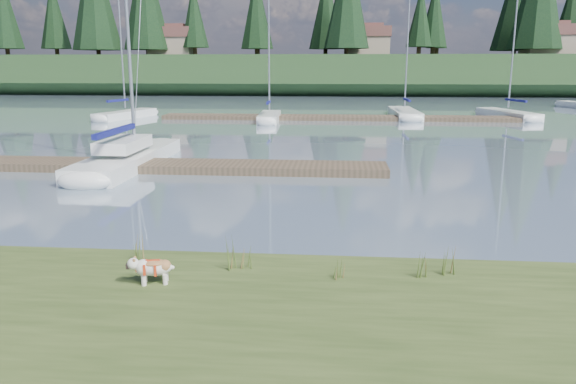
# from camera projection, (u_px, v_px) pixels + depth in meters

# --- Properties ---
(ground) EXTENTS (200.00, 200.00, 0.00)m
(ground) POSITION_uv_depth(u_px,v_px,m) (310.00, 119.00, 41.82)
(ground) COLOR #7A8EA2
(ground) RESTS_ON ground
(ridge) EXTENTS (200.00, 20.00, 5.00)m
(ridge) POSITION_uv_depth(u_px,v_px,m) (325.00, 75.00, 83.02)
(ridge) COLOR #1D3419
(ridge) RESTS_ON ground
(bulldog) EXTENTS (0.79, 0.42, 0.46)m
(bulldog) POSITION_uv_depth(u_px,v_px,m) (153.00, 267.00, 9.52)
(bulldog) COLOR silver
(bulldog) RESTS_ON bank
(sailboat_main) EXTENTS (1.97, 9.54, 13.62)m
(sailboat_main) POSITION_uv_depth(u_px,v_px,m) (135.00, 153.00, 23.23)
(sailboat_main) COLOR white
(sailboat_main) RESTS_ON ground
(dock_near) EXTENTS (16.00, 2.00, 0.30)m
(dock_near) POSITION_uv_depth(u_px,v_px,m) (179.00, 166.00, 21.74)
(dock_near) COLOR #4C3D2C
(dock_near) RESTS_ON ground
(dock_far) EXTENTS (26.00, 2.20, 0.30)m
(dock_far) POSITION_uv_depth(u_px,v_px,m) (337.00, 118.00, 41.61)
(dock_far) COLOR #4C3D2C
(dock_far) RESTS_ON ground
(sailboat_bg_0) EXTENTS (3.12, 7.37, 10.58)m
(sailboat_bg_0) POSITION_uv_depth(u_px,v_px,m) (131.00, 113.00, 43.19)
(sailboat_bg_0) COLOR white
(sailboat_bg_0) RESTS_ON ground
(sailboat_bg_2) EXTENTS (1.68, 6.82, 10.28)m
(sailboat_bg_2) POSITION_uv_depth(u_px,v_px,m) (270.00, 116.00, 41.12)
(sailboat_bg_2) COLOR white
(sailboat_bg_2) RESTS_ON ground
(sailboat_bg_3) EXTENTS (1.94, 8.89, 12.91)m
(sailboat_bg_3) POSITION_uv_depth(u_px,v_px,m) (403.00, 112.00, 44.50)
(sailboat_bg_3) COLOR white
(sailboat_bg_3) RESTS_ON ground
(sailboat_bg_4) EXTENTS (3.46, 8.12, 11.76)m
(sailboat_bg_4) POSITION_uv_depth(u_px,v_px,m) (503.00, 113.00, 43.57)
(sailboat_bg_4) COLOR white
(sailboat_bg_4) RESTS_ON ground
(weed_0) EXTENTS (0.17, 0.14, 0.72)m
(weed_0) POSITION_uv_depth(u_px,v_px,m) (233.00, 253.00, 10.20)
(weed_0) COLOR #475B23
(weed_0) RESTS_ON bank
(weed_1) EXTENTS (0.17, 0.14, 0.42)m
(weed_1) POSITION_uv_depth(u_px,v_px,m) (248.00, 258.00, 10.29)
(weed_1) COLOR #475B23
(weed_1) RESTS_ON bank
(weed_2) EXTENTS (0.17, 0.14, 0.61)m
(weed_2) POSITION_uv_depth(u_px,v_px,m) (424.00, 263.00, 9.80)
(weed_2) COLOR #475B23
(weed_2) RESTS_ON bank
(weed_3) EXTENTS (0.17, 0.14, 0.63)m
(weed_3) POSITION_uv_depth(u_px,v_px,m) (139.00, 247.00, 10.64)
(weed_3) COLOR #475B23
(weed_3) RESTS_ON bank
(weed_4) EXTENTS (0.17, 0.14, 0.42)m
(weed_4) POSITION_uv_depth(u_px,v_px,m) (339.00, 269.00, 9.75)
(weed_4) COLOR #475B23
(weed_4) RESTS_ON bank
(weed_5) EXTENTS (0.17, 0.14, 0.67)m
(weed_5) POSITION_uv_depth(u_px,v_px,m) (449.00, 259.00, 9.94)
(weed_5) COLOR #475B23
(weed_5) RESTS_ON bank
(mud_lip) EXTENTS (60.00, 0.50, 0.14)m
(mud_lip) POSITION_uv_depth(u_px,v_px,m) (228.00, 267.00, 11.11)
(mud_lip) COLOR #33281C
(mud_lip) RESTS_ON ground
(conifer_1) EXTENTS (4.40, 4.40, 11.30)m
(conifer_1) POSITION_uv_depth(u_px,v_px,m) (54.00, 14.00, 82.61)
(conifer_1) COLOR #382619
(conifer_1) RESTS_ON ridge
(conifer_3) EXTENTS (4.84, 4.84, 12.25)m
(conifer_3) POSITION_uv_depth(u_px,v_px,m) (256.00, 10.00, 80.87)
(conifer_3) COLOR #382619
(conifer_3) RESTS_ON ridge
(conifer_5) EXTENTS (3.96, 3.96, 10.35)m
(conifer_5) POSITION_uv_depth(u_px,v_px,m) (435.00, 14.00, 76.96)
(conifer_5) COLOR #382619
(conifer_5) RESTS_ON ridge
(house_0) EXTENTS (6.30, 5.30, 4.65)m
(house_0) POSITION_uv_depth(u_px,v_px,m) (172.00, 41.00, 80.96)
(house_0) COLOR gray
(house_0) RESTS_ON ridge
(house_1) EXTENTS (6.30, 5.30, 4.65)m
(house_1) POSITION_uv_depth(u_px,v_px,m) (367.00, 41.00, 79.49)
(house_1) COLOR gray
(house_1) RESTS_ON ridge
(house_2) EXTENTS (6.30, 5.30, 4.65)m
(house_2) POSITION_uv_depth(u_px,v_px,m) (548.00, 39.00, 75.46)
(house_2) COLOR gray
(house_2) RESTS_ON ridge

